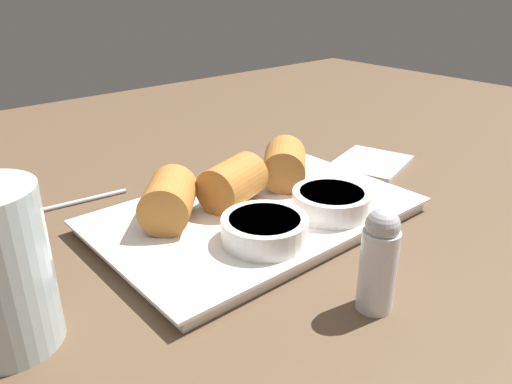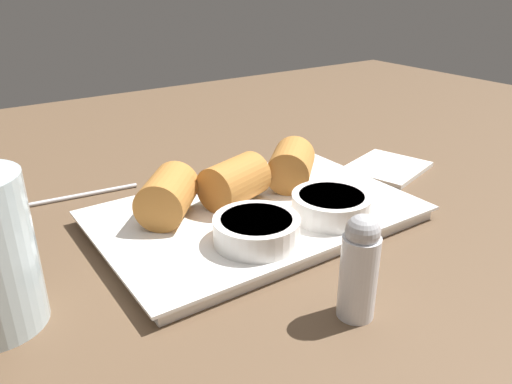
{
  "view_description": "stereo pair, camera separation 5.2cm",
  "coord_description": "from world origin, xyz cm",
  "px_view_note": "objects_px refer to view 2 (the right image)",
  "views": [
    {
      "loc": [
        30.06,
        33.41,
        26.78
      ],
      "look_at": [
        -1.01,
        -2.78,
        5.48
      ],
      "focal_mm": 35.0,
      "sensor_mm": 36.0,
      "label": 1
    },
    {
      "loc": [
        25.94,
        36.57,
        26.78
      ],
      "look_at": [
        -1.01,
        -2.78,
        5.48
      ],
      "focal_mm": 35.0,
      "sensor_mm": 36.0,
      "label": 2
    }
  ],
  "objects_px": {
    "salt_shaker": "(359,267)",
    "serving_plate": "(256,215)",
    "dipping_bowl_far": "(256,229)",
    "napkin": "(387,168)",
    "spoon": "(157,179)",
    "dipping_bowl_near": "(331,205)"
  },
  "relations": [
    {
      "from": "salt_shaker",
      "to": "serving_plate",
      "type": "bearing_deg",
      "value": -98.24
    },
    {
      "from": "dipping_bowl_far",
      "to": "napkin",
      "type": "bearing_deg",
      "value": -162.96
    },
    {
      "from": "serving_plate",
      "to": "spoon",
      "type": "bearing_deg",
      "value": -74.5
    },
    {
      "from": "dipping_bowl_near",
      "to": "salt_shaker",
      "type": "relative_size",
      "value": 0.93
    },
    {
      "from": "dipping_bowl_far",
      "to": "dipping_bowl_near",
      "type": "bearing_deg",
      "value": 179.99
    },
    {
      "from": "dipping_bowl_far",
      "to": "salt_shaker",
      "type": "xyz_separation_m",
      "value": [
        -0.01,
        0.12,
        0.02
      ]
    },
    {
      "from": "napkin",
      "to": "spoon",
      "type": "bearing_deg",
      "value": -25.68
    },
    {
      "from": "dipping_bowl_far",
      "to": "serving_plate",
      "type": "bearing_deg",
      "value": -124.04
    },
    {
      "from": "dipping_bowl_near",
      "to": "spoon",
      "type": "xyz_separation_m",
      "value": [
        0.1,
        -0.22,
        -0.02
      ]
    },
    {
      "from": "serving_plate",
      "to": "napkin",
      "type": "height_order",
      "value": "serving_plate"
    },
    {
      "from": "dipping_bowl_near",
      "to": "salt_shaker",
      "type": "xyz_separation_m",
      "value": [
        0.08,
        0.12,
        0.02
      ]
    },
    {
      "from": "dipping_bowl_far",
      "to": "salt_shaker",
      "type": "distance_m",
      "value": 0.12
    },
    {
      "from": "napkin",
      "to": "dipping_bowl_near",
      "type": "bearing_deg",
      "value": 24.96
    },
    {
      "from": "dipping_bowl_near",
      "to": "dipping_bowl_far",
      "type": "distance_m",
      "value": 0.09
    },
    {
      "from": "dipping_bowl_far",
      "to": "spoon",
      "type": "xyz_separation_m",
      "value": [
        0.01,
        -0.22,
        -0.02
      ]
    },
    {
      "from": "serving_plate",
      "to": "spoon",
      "type": "relative_size",
      "value": 1.68
    },
    {
      "from": "dipping_bowl_far",
      "to": "napkin",
      "type": "height_order",
      "value": "dipping_bowl_far"
    },
    {
      "from": "serving_plate",
      "to": "napkin",
      "type": "bearing_deg",
      "value": -173.66
    },
    {
      "from": "serving_plate",
      "to": "napkin",
      "type": "distance_m",
      "value": 0.23
    },
    {
      "from": "serving_plate",
      "to": "salt_shaker",
      "type": "bearing_deg",
      "value": 81.76
    },
    {
      "from": "spoon",
      "to": "napkin",
      "type": "xyz_separation_m",
      "value": [
        -0.28,
        0.13,
        -0.0
      ]
    },
    {
      "from": "serving_plate",
      "to": "spoon",
      "type": "xyz_separation_m",
      "value": [
        0.04,
        -0.16,
        -0.0
      ]
    }
  ]
}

